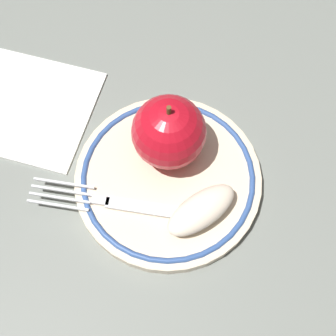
{
  "coord_description": "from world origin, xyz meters",
  "views": [
    {
      "loc": [
        0.2,
        0.01,
        0.46
      ],
      "look_at": [
        0.01,
        0.01,
        0.04
      ],
      "focal_mm": 50.0,
      "sensor_mm": 36.0,
      "label": 1
    }
  ],
  "objects_px": {
    "apple_slice_front": "(201,210)",
    "fork": "(123,204)",
    "napkin_folded": "(24,105)",
    "apple_red_whole": "(169,132)",
    "plate": "(168,179)"
  },
  "relations": [
    {
      "from": "apple_slice_front",
      "to": "napkin_folded",
      "type": "xyz_separation_m",
      "value": [
        -0.13,
        -0.2,
        -0.03
      ]
    },
    {
      "from": "apple_slice_front",
      "to": "apple_red_whole",
      "type": "bearing_deg",
      "value": 77.69
    },
    {
      "from": "apple_red_whole",
      "to": "apple_slice_front",
      "type": "relative_size",
      "value": 1.09
    },
    {
      "from": "apple_slice_front",
      "to": "fork",
      "type": "bearing_deg",
      "value": 136.61
    },
    {
      "from": "apple_red_whole",
      "to": "fork",
      "type": "distance_m",
      "value": 0.08
    },
    {
      "from": "apple_red_whole",
      "to": "napkin_folded",
      "type": "height_order",
      "value": "apple_red_whole"
    },
    {
      "from": "plate",
      "to": "apple_slice_front",
      "type": "distance_m",
      "value": 0.06
    },
    {
      "from": "fork",
      "to": "napkin_folded",
      "type": "bearing_deg",
      "value": -36.96
    },
    {
      "from": "apple_slice_front",
      "to": "fork",
      "type": "xyz_separation_m",
      "value": [
        -0.01,
        -0.08,
        -0.01
      ]
    },
    {
      "from": "apple_red_whole",
      "to": "fork",
      "type": "xyz_separation_m",
      "value": [
        0.06,
        -0.05,
        -0.04
      ]
    },
    {
      "from": "apple_red_whole",
      "to": "napkin_folded",
      "type": "distance_m",
      "value": 0.18
    },
    {
      "from": "apple_red_whole",
      "to": "fork",
      "type": "relative_size",
      "value": 0.46
    },
    {
      "from": "apple_red_whole",
      "to": "apple_slice_front",
      "type": "distance_m",
      "value": 0.08
    },
    {
      "from": "plate",
      "to": "apple_red_whole",
      "type": "distance_m",
      "value": 0.06
    },
    {
      "from": "apple_red_whole",
      "to": "apple_slice_front",
      "type": "xyz_separation_m",
      "value": [
        0.07,
        0.03,
        -0.02
      ]
    }
  ]
}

